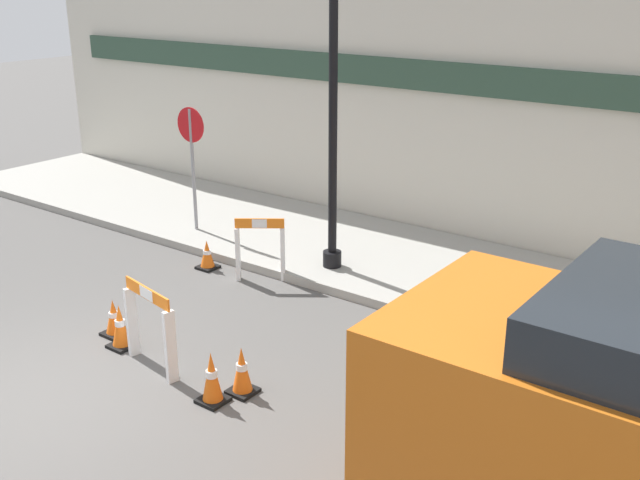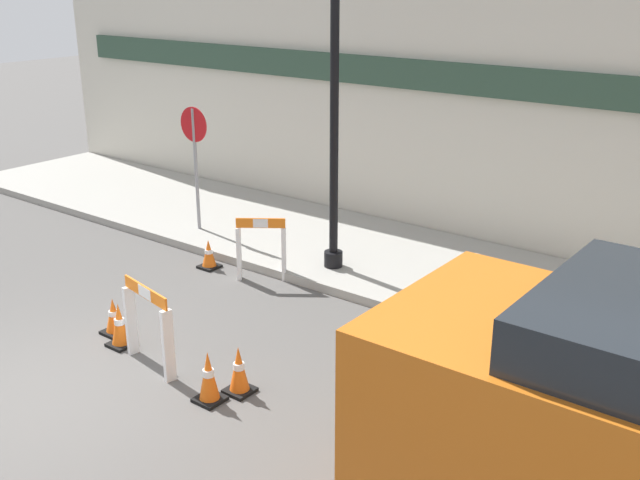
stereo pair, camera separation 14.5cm
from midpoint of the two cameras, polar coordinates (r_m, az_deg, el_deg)
The scene contains 14 objects.
ground_plane at distance 8.91m, azimuth -22.27°, elevation -11.69°, with size 60.00×60.00×0.00m, color #565451.
sidewalk_slab at distance 12.61m, azimuth 1.77°, elevation -0.50°, with size 18.00×3.16×0.13m.
storefront_facade at distance 13.31m, azimuth 6.16°, elevation 12.41°, with size 18.00×0.22×5.50m.
streetlamp_post at distance 10.78m, azimuth 1.55°, elevation 17.34°, with size 0.44×0.44×6.06m.
stop_sign at distance 13.06m, azimuth -9.19°, elevation 6.92°, with size 0.60×0.06×2.16m.
barricade_0 at distance 8.98m, azimuth -12.52°, elevation -6.20°, with size 0.94×0.31×1.04m.
barricade_1 at distance 9.27m, azimuth 10.62°, elevation -5.06°, with size 0.23×0.78×1.12m.
barricade_2 at distance 11.29m, azimuth -4.13°, elevation -0.56°, with size 0.68×0.54×0.98m.
traffic_cone_0 at distance 10.04m, azimuth -15.04°, elevation -5.68°, with size 0.30×0.30×0.49m.
traffic_cone_1 at distance 8.44m, azimuth -5.70°, elevation -9.87°, with size 0.30×0.30×0.57m.
traffic_cone_2 at distance 11.93m, azimuth -8.12°, elevation -1.11°, with size 0.30×0.30×0.47m.
traffic_cone_3 at distance 8.31m, azimuth -7.98°, elevation -10.35°, with size 0.30×0.30×0.60m.
traffic_cone_4 at distance 9.68m, azimuth -14.60°, elevation -6.33°, with size 0.30×0.30×0.58m.
person_worker at distance 7.98m, azimuth 11.89°, elevation -6.55°, with size 0.44×0.44×1.77m.
Camera 2 is at (6.93, -3.50, 4.43)m, focal length 42.00 mm.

